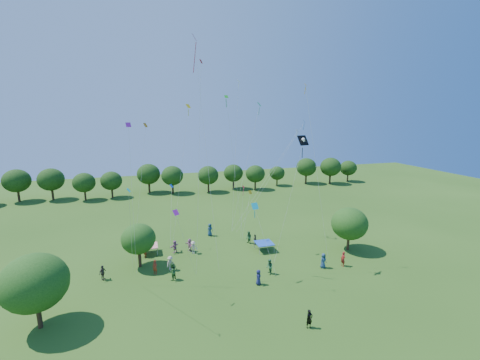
% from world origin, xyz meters
% --- Properties ---
extents(near_tree_west, '(5.28, 5.28, 6.51)m').
position_xyz_m(near_tree_west, '(-18.52, 10.77, 4.13)').
color(near_tree_west, '#422B19').
rests_on(near_tree_west, ground).
extents(near_tree_north, '(3.92, 3.92, 5.23)m').
position_xyz_m(near_tree_north, '(-10.56, 19.95, 3.46)').
color(near_tree_north, '#422B19').
rests_on(near_tree_north, ground).
extents(near_tree_east, '(4.67, 4.67, 5.75)m').
position_xyz_m(near_tree_east, '(15.84, 17.11, 3.64)').
color(near_tree_east, '#422B19').
rests_on(near_tree_east, ground).
extents(treeline, '(88.01, 8.77, 6.77)m').
position_xyz_m(treeline, '(-1.73, 55.43, 4.09)').
color(treeline, '#422B19').
rests_on(treeline, ground).
extents(tent_red_stripe, '(2.20, 2.20, 1.10)m').
position_xyz_m(tent_red_stripe, '(-9.47, 23.36, 1.04)').
color(tent_red_stripe, red).
rests_on(tent_red_stripe, ground).
extents(tent_blue, '(2.20, 2.20, 1.10)m').
position_xyz_m(tent_blue, '(5.11, 20.03, 1.04)').
color(tent_blue, '#1B4BB2').
rests_on(tent_blue, ground).
extents(man_in_black, '(0.65, 0.46, 1.64)m').
position_xyz_m(man_in_black, '(3.20, 4.31, 0.82)').
color(man_in_black, black).
rests_on(man_in_black, ground).
extents(crowd_person_0, '(0.98, 0.73, 1.77)m').
position_xyz_m(crowd_person_0, '(10.01, 13.53, 0.88)').
color(crowd_person_0, navy).
rests_on(crowd_person_0, ground).
extents(crowd_person_1, '(0.68, 0.79, 1.80)m').
position_xyz_m(crowd_person_1, '(-9.98, 22.30, 0.90)').
color(crowd_person_1, maroon).
rests_on(crowd_person_1, ground).
extents(crowd_person_2, '(0.50, 0.88, 1.74)m').
position_xyz_m(crowd_person_2, '(3.41, 13.88, 0.87)').
color(crowd_person_2, '#275C39').
rests_on(crowd_person_2, ground).
extents(crowd_person_3, '(1.14, 1.12, 1.69)m').
position_xyz_m(crowd_person_3, '(-7.18, 18.02, 0.85)').
color(crowd_person_3, '#AD9C8A').
rests_on(crowd_person_3, ground).
extents(crowd_person_4, '(0.90, 1.07, 1.67)m').
position_xyz_m(crowd_person_4, '(-14.39, 17.82, 0.84)').
color(crowd_person_4, '#443B36').
rests_on(crowd_person_4, ground).
extents(crowd_person_5, '(1.06, 1.70, 1.71)m').
position_xyz_m(crowd_person_5, '(-4.35, 22.58, 0.86)').
color(crowd_person_5, '#A35F86').
rests_on(crowd_person_5, ground).
extents(crowd_person_6, '(1.04, 0.83, 1.86)m').
position_xyz_m(crowd_person_6, '(-0.73, 27.23, 0.93)').
color(crowd_person_6, navy).
rests_on(crowd_person_6, ground).
extents(crowd_person_7, '(0.74, 0.73, 1.69)m').
position_xyz_m(crowd_person_7, '(-8.91, 17.53, 0.85)').
color(crowd_person_7, maroon).
rests_on(crowd_person_7, ground).
extents(crowd_person_8, '(0.75, 0.97, 1.74)m').
position_xyz_m(crowd_person_8, '(3.88, 22.82, 0.87)').
color(crowd_person_8, '#265932').
rests_on(crowd_person_8, ground).
extents(crowd_person_9, '(1.19, 0.91, 1.66)m').
position_xyz_m(crowd_person_9, '(-4.00, 21.76, 0.83)').
color(crowd_person_9, beige).
rests_on(crowd_person_9, ground).
extents(crowd_person_10, '(0.80, 0.97, 1.52)m').
position_xyz_m(crowd_person_10, '(4.57, 22.16, 0.76)').
color(crowd_person_10, '#3E3632').
rests_on(crowd_person_10, ground).
extents(crowd_person_11, '(1.52, 1.41, 1.64)m').
position_xyz_m(crowd_person_11, '(-6.24, 22.76, 0.82)').
color(crowd_person_11, '#A8628F').
rests_on(crowd_person_11, ground).
extents(crowd_person_12, '(0.65, 0.90, 1.64)m').
position_xyz_m(crowd_person_12, '(1.47, 12.13, 0.82)').
color(crowd_person_12, '#1A1F4E').
rests_on(crowd_person_12, ground).
extents(crowd_person_13, '(0.47, 0.69, 1.77)m').
position_xyz_m(crowd_person_13, '(12.48, 13.25, 0.89)').
color(crowd_person_13, maroon).
rests_on(crowd_person_13, ground).
extents(crowd_person_14, '(1.00, 1.03, 1.89)m').
position_xyz_m(crowd_person_14, '(-7.17, 15.69, 0.95)').
color(crowd_person_14, '#2A5A26').
rests_on(crowd_person_14, ground).
extents(pirate_kite, '(4.03, 1.16, 14.08)m').
position_xyz_m(pirate_kite, '(7.22, 14.46, 14.62)').
color(pirate_kite, black).
extents(red_high_kite, '(1.68, 4.36, 24.34)m').
position_xyz_m(red_high_kite, '(-3.53, 16.95, 20.77)').
color(red_high_kite, red).
extents(small_kite_0, '(1.38, 1.26, 21.45)m').
position_xyz_m(small_kite_0, '(-4.03, 14.41, 15.48)').
color(small_kite_0, red).
extents(small_kite_1, '(2.30, 3.39, 19.68)m').
position_xyz_m(small_kite_1, '(8.96, 15.26, 14.28)').
color(small_kite_1, orange).
extents(small_kite_2, '(3.43, 4.32, 17.63)m').
position_xyz_m(small_kite_2, '(-4.17, 24.51, 15.25)').
color(small_kite_2, gold).
extents(small_kite_3, '(2.29, 0.60, 18.63)m').
position_xyz_m(small_kite_3, '(1.19, 22.08, 14.89)').
color(small_kite_3, '#1A911A').
extents(small_kite_4, '(11.03, 1.97, 15.56)m').
position_xyz_m(small_kite_4, '(10.81, 25.54, 13.00)').
color(small_kite_4, blue).
extents(small_kite_5, '(0.54, 1.26, 15.56)m').
position_xyz_m(small_kite_5, '(-10.70, 16.53, 12.74)').
color(small_kite_5, purple).
extents(small_kite_6, '(11.82, 3.93, 14.07)m').
position_xyz_m(small_kite_6, '(10.66, 27.40, 11.73)').
color(small_kite_6, silver).
extents(small_kite_7, '(0.68, 7.26, 10.72)m').
position_xyz_m(small_kite_7, '(-10.77, 10.78, 8.66)').
color(small_kite_7, '#0DCCCD').
extents(small_kite_8, '(0.83, 1.01, 6.97)m').
position_xyz_m(small_kite_8, '(2.99, 22.79, 6.69)').
color(small_kite_8, red).
extents(small_kite_9, '(2.44, 3.88, 15.19)m').
position_xyz_m(small_kite_9, '(-9.39, 27.60, 13.36)').
color(small_kite_9, orange).
extents(small_kite_10, '(1.68, 0.98, 6.36)m').
position_xyz_m(small_kite_10, '(3.74, 22.34, 6.56)').
color(small_kite_10, gold).
extents(small_kite_11, '(4.86, 1.59, 17.97)m').
position_xyz_m(small_kite_11, '(5.56, 25.79, 15.81)').
color(small_kite_11, green).
extents(small_kite_12, '(1.01, 3.71, 7.36)m').
position_xyz_m(small_kite_12, '(-6.28, 24.24, 7.31)').
color(small_kite_12, blue).
extents(small_kite_13, '(2.31, 2.37, 7.75)m').
position_xyz_m(small_kite_13, '(-6.55, 11.96, 7.73)').
color(small_kite_13, '#AB1CA3').
extents(small_kite_14, '(2.10, 3.23, 21.09)m').
position_xyz_m(small_kite_14, '(3.38, 26.98, 17.08)').
color(small_kite_14, white).
extents(small_kite_15, '(1.96, 2.65, 7.22)m').
position_xyz_m(small_kite_15, '(1.62, 13.34, 7.53)').
color(small_kite_15, '#0DADC6').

